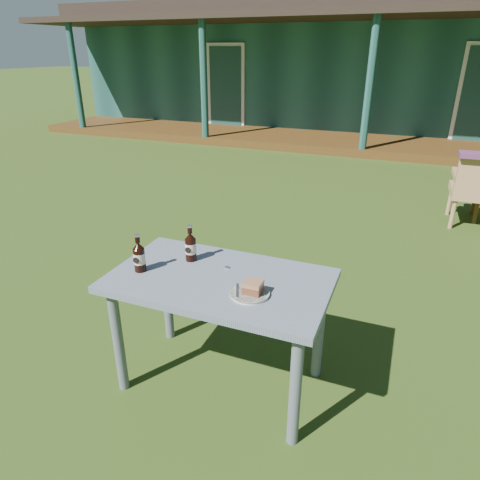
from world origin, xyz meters
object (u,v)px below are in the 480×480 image
at_px(plate, 250,293).
at_px(cola_bottle_far, 139,256).
at_px(cola_bottle_near, 191,246).
at_px(cafe_table, 220,293).
at_px(cake_slice, 253,287).

bearing_deg(plate, cola_bottle_far, 178.92).
bearing_deg(cola_bottle_near, cafe_table, -28.38).
bearing_deg(plate, cafe_table, 154.01).
relative_size(plate, cola_bottle_far, 0.92).
bearing_deg(cafe_table, plate, -25.99).
bearing_deg(cake_slice, plate, -152.19).
bearing_deg(cola_bottle_near, plate, -27.27).
height_order(cake_slice, cola_bottle_far, cola_bottle_far).
relative_size(cake_slice, cola_bottle_near, 0.42).
bearing_deg(cola_bottle_far, cola_bottle_near, 48.05).
bearing_deg(cola_bottle_near, cola_bottle_far, -131.95).
height_order(plate, cake_slice, cake_slice).
distance_m(cake_slice, cola_bottle_far, 0.68).
bearing_deg(cake_slice, cola_bottle_far, 179.56).
distance_m(cafe_table, cola_bottle_near, 0.33).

